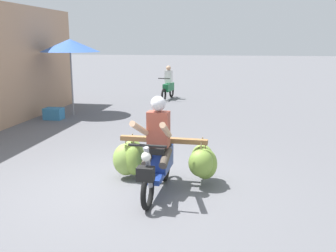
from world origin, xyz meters
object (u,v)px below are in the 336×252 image
Objects in this scene: produce_crate at (54,114)px; motorbike_distant_ahead_left at (168,86)px; motorbike_main_loaded at (161,157)px; market_umbrella_near_shop at (70,46)px.

motorbike_distant_ahead_left is at bearing 60.00° from produce_crate.
motorbike_main_loaded is 0.77× the size of market_umbrella_near_shop.
market_umbrella_near_shop reaches higher than motorbike_main_loaded.
motorbike_main_loaded is 9.89m from motorbike_distant_ahead_left.
market_umbrella_near_shop reaches higher than motorbike_distant_ahead_left.
produce_crate is at bearing 131.72° from motorbike_main_loaded.
motorbike_distant_ahead_left is (-1.57, 9.77, 0.08)m from motorbike_main_loaded.
produce_crate is at bearing -108.92° from market_umbrella_near_shop.
motorbike_main_loaded reaches higher than motorbike_distant_ahead_left.
motorbike_main_loaded is at bearing -48.28° from produce_crate.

